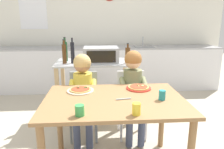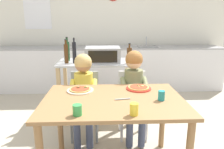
% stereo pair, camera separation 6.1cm
% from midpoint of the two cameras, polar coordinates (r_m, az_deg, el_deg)
% --- Properties ---
extents(ground_plane, '(11.91, 11.91, 0.00)m').
position_cam_midpoint_polar(ground_plane, '(3.38, -1.64, -11.19)').
color(ground_plane, '#B7AD99').
extents(back_wall_tiled, '(5.33, 0.14, 2.70)m').
position_cam_midpoint_polar(back_wall_tiled, '(4.89, -2.79, 13.12)').
color(back_wall_tiled, white).
rests_on(back_wall_tiled, ground).
extents(kitchen_counter, '(4.79, 0.60, 1.10)m').
position_cam_midpoint_polar(kitchen_counter, '(4.60, -2.46, 1.68)').
color(kitchen_counter, silver).
rests_on(kitchen_counter, ground).
extents(kitchen_island_cart, '(1.06, 0.60, 0.87)m').
position_cam_midpoint_polar(kitchen_island_cart, '(3.19, -5.29, -1.64)').
color(kitchen_island_cart, '#B7BABF').
rests_on(kitchen_island_cart, ground).
extents(toaster_oven, '(0.48, 0.38, 0.21)m').
position_cam_midpoint_polar(toaster_oven, '(3.08, -3.49, 5.26)').
color(toaster_oven, '#999BA0').
rests_on(toaster_oven, kitchen_island_cart).
extents(bottle_slim_sauce, '(0.07, 0.07, 0.34)m').
position_cam_midpoint_polar(bottle_slim_sauce, '(3.23, -12.74, 6.06)').
color(bottle_slim_sauce, '#1E4723').
rests_on(bottle_slim_sauce, kitchen_island_cart).
extents(bottle_tall_green_wine, '(0.05, 0.05, 0.35)m').
position_cam_midpoint_polar(bottle_tall_green_wine, '(3.03, -10.90, 5.73)').
color(bottle_tall_green_wine, black).
rests_on(bottle_tall_green_wine, kitchen_island_cart).
extents(bottle_squat_spirits, '(0.06, 0.06, 0.33)m').
position_cam_midpoint_polar(bottle_squat_spirits, '(3.03, -13.01, 5.47)').
color(bottle_squat_spirits, '#4C2D14').
rests_on(bottle_squat_spirits, kitchen_island_cart).
extents(bottle_dark_olive_oil, '(0.07, 0.07, 0.28)m').
position_cam_midpoint_polar(bottle_dark_olive_oil, '(2.98, 3.54, 5.10)').
color(bottle_dark_olive_oil, '#4C2D14').
rests_on(bottle_dark_olive_oil, kitchen_island_cart).
extents(dining_table, '(1.28, 0.89, 0.76)m').
position_cam_midpoint_polar(dining_table, '(2.03, -0.26, -9.09)').
color(dining_table, olive).
rests_on(dining_table, ground).
extents(dining_chair_left, '(0.36, 0.36, 0.81)m').
position_cam_midpoint_polar(dining_chair_left, '(2.74, -8.06, -6.66)').
color(dining_chair_left, gray).
rests_on(dining_chair_left, ground).
extents(dining_chair_right, '(0.36, 0.36, 0.81)m').
position_cam_midpoint_polar(dining_chair_right, '(2.77, 4.47, -6.37)').
color(dining_chair_right, silver).
rests_on(dining_chair_right, ground).
extents(child_in_yellow_shirt, '(0.32, 0.42, 1.05)m').
position_cam_midpoint_polar(child_in_yellow_shirt, '(2.57, -8.39, -3.17)').
color(child_in_yellow_shirt, '#424C6B').
rests_on(child_in_yellow_shirt, ground).
extents(child_in_olive_shirt, '(0.32, 0.42, 1.08)m').
position_cam_midpoint_polar(child_in_olive_shirt, '(2.59, 4.94, -2.49)').
color(child_in_olive_shirt, '#424C6B').
rests_on(child_in_olive_shirt, ground).
extents(pizza_plate_cream, '(0.27, 0.27, 0.03)m').
position_cam_midpoint_polar(pizza_plate_cream, '(2.21, -9.09, -4.06)').
color(pizza_plate_cream, beige).
rests_on(pizza_plate_cream, dining_table).
extents(pizza_plate_red_rimmed, '(0.26, 0.26, 0.03)m').
position_cam_midpoint_polar(pizza_plate_red_rimmed, '(2.27, 6.23, -3.45)').
color(pizza_plate_red_rimmed, red).
rests_on(pizza_plate_red_rimmed, dining_table).
extents(drinking_cup_green, '(0.07, 0.07, 0.08)m').
position_cam_midpoint_polar(drinking_cup_green, '(1.66, -9.55, -9.28)').
color(drinking_cup_green, green).
rests_on(drinking_cup_green, dining_table).
extents(drinking_cup_teal, '(0.06, 0.06, 0.09)m').
position_cam_midpoint_polar(drinking_cup_teal, '(1.99, 12.18, -5.31)').
color(drinking_cup_teal, teal).
rests_on(drinking_cup_teal, dining_table).
extents(drinking_cup_yellow, '(0.07, 0.07, 0.09)m').
position_cam_midpoint_polar(drinking_cup_yellow, '(1.66, 5.37, -9.01)').
color(drinking_cup_yellow, yellow).
rests_on(drinking_cup_yellow, dining_table).
extents(serving_spoon, '(0.14, 0.03, 0.01)m').
position_cam_midpoint_polar(serving_spoon, '(1.96, 2.14, -6.44)').
color(serving_spoon, '#B7BABF').
rests_on(serving_spoon, dining_table).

